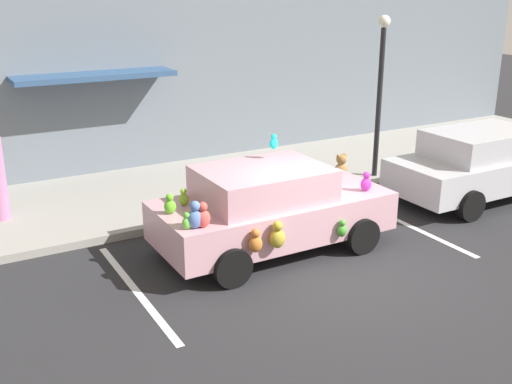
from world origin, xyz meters
name	(u,v)px	position (x,y,z in m)	size (l,w,h in m)	color
ground_plane	(341,270)	(0.00, 0.00, 0.00)	(60.00, 60.00, 0.00)	#262628
sidewalk	(211,184)	(0.00, 5.00, 0.07)	(24.00, 4.00, 0.15)	gray
storefront_building	(170,41)	(-0.02, 7.14, 3.19)	(24.00, 1.25, 6.40)	slate
parking_stripe_front	(406,224)	(2.36, 1.00, 0.00)	(0.12, 3.60, 0.01)	silver
parking_stripe_rear	(136,290)	(-3.21, 1.00, 0.00)	(0.12, 3.60, 0.01)	silver
plush_covered_car	(270,208)	(-0.62, 1.29, 0.79)	(4.14, 2.15, 2.00)	#C795A1
parked_sedan_behind	(485,163)	(4.95, 1.42, 0.79)	(4.54, 1.97, 1.54)	#B7B7BC
teddy_bear_on_sidewalk	(341,168)	(2.66, 3.55, 0.45)	(0.34, 0.28, 0.65)	#9E723D
street_lamp_post	(380,80)	(3.63, 3.50, 2.44)	(0.28, 0.28, 3.72)	black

